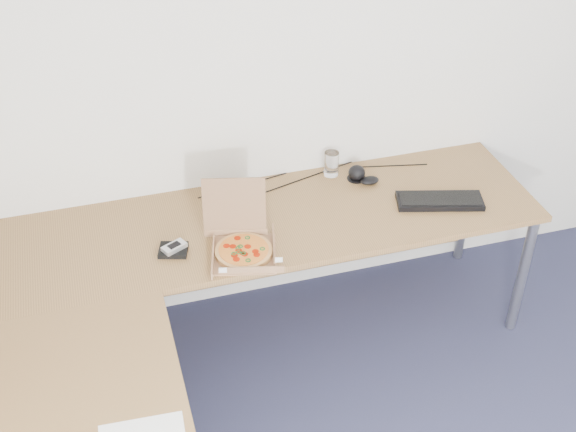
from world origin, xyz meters
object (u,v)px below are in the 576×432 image
object	(u,v)px
keyboard	(440,201)
desk	(221,298)
pizza_box	(243,246)
drinking_glass	(331,164)
wallet	(173,250)

from	to	relation	value
keyboard	desk	bearing A→B (deg)	-148.47
desk	keyboard	bearing A→B (deg)	16.02
pizza_box	keyboard	distance (m)	0.98
pizza_box	keyboard	bearing A→B (deg)	19.66
pizza_box	drinking_glass	world-z (taller)	pizza_box
desk	keyboard	size ratio (longest dim) A/B	6.23
drinking_glass	desk	bearing A→B (deg)	-135.50
desk	wallet	size ratio (longest dim) A/B	20.50
drinking_glass	keyboard	world-z (taller)	drinking_glass
desk	drinking_glass	distance (m)	1.00
desk	drinking_glass	size ratio (longest dim) A/B	19.88
desk	wallet	xyz separation A→B (m)	(-0.14, 0.31, 0.04)
keyboard	drinking_glass	bearing A→B (deg)	152.75
drinking_glass	wallet	size ratio (longest dim) A/B	1.03
pizza_box	wallet	distance (m)	0.30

